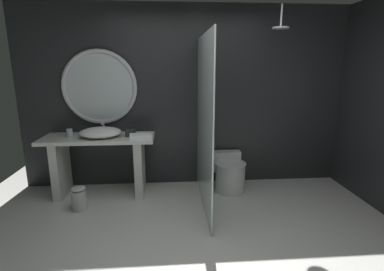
% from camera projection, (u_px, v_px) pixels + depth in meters
% --- Properties ---
extents(ground_plane, '(5.76, 5.76, 0.00)m').
position_uv_depth(ground_plane, '(201.00, 257.00, 2.79)').
color(ground_plane, silver).
extents(back_wall_panel, '(4.80, 0.10, 2.60)m').
position_uv_depth(back_wall_panel, '(188.00, 98.00, 4.32)').
color(back_wall_panel, '#232326').
rests_on(back_wall_panel, ground_plane).
extents(vanity_counter, '(1.49, 0.59, 0.82)m').
position_uv_depth(vanity_counter, '(100.00, 158.00, 4.06)').
color(vanity_counter, silver).
rests_on(vanity_counter, ground_plane).
extents(vessel_sink, '(0.56, 0.46, 0.17)m').
position_uv_depth(vessel_sink, '(101.00, 132.00, 3.94)').
color(vessel_sink, white).
rests_on(vessel_sink, vanity_counter).
extents(tumbler_cup, '(0.08, 0.08, 0.11)m').
position_uv_depth(tumbler_cup, '(70.00, 133.00, 3.97)').
color(tumbler_cup, silver).
rests_on(tumbler_cup, vanity_counter).
extents(tissue_box, '(0.13, 0.13, 0.09)m').
position_uv_depth(tissue_box, '(131.00, 133.00, 4.00)').
color(tissue_box, '#282D28').
rests_on(tissue_box, vanity_counter).
extents(round_wall_mirror, '(1.04, 0.06, 1.04)m').
position_uv_depth(round_wall_mirror, '(100.00, 87.00, 4.11)').
color(round_wall_mirror, '#B7B7BC').
extents(shower_glass_panel, '(0.02, 1.53, 2.12)m').
position_uv_depth(shower_glass_panel, '(204.00, 124.00, 3.60)').
color(shower_glass_panel, silver).
rests_on(shower_glass_panel, ground_plane).
extents(rain_shower_head, '(0.21, 0.21, 0.29)m').
position_uv_depth(rain_shower_head, '(281.00, 26.00, 3.65)').
color(rain_shower_head, '#B7B7BC').
extents(toilet, '(0.44, 0.60, 0.51)m').
position_uv_depth(toilet, '(229.00, 173.00, 4.24)').
color(toilet, white).
rests_on(toilet, ground_plane).
extents(waste_bin, '(0.18, 0.18, 0.31)m').
position_uv_depth(waste_bin, '(79.00, 198.00, 3.66)').
color(waste_bin, '#B7B7BC').
rests_on(waste_bin, ground_plane).
extents(folded_hand_towel, '(0.30, 0.20, 0.07)m').
position_uv_depth(folded_hand_towel, '(141.00, 137.00, 3.83)').
color(folded_hand_towel, white).
rests_on(folded_hand_towel, vanity_counter).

